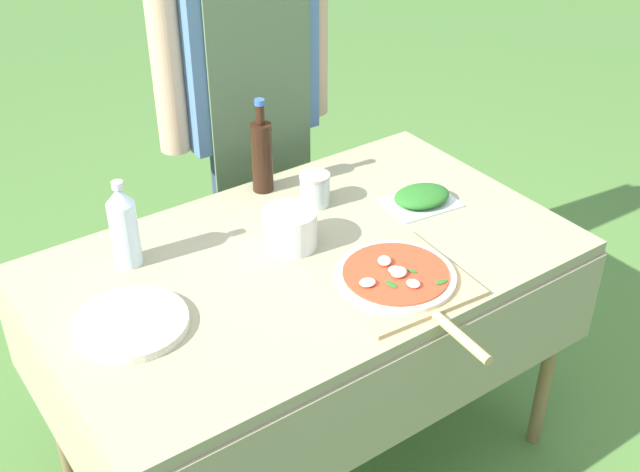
{
  "coord_description": "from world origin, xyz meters",
  "views": [
    {
      "loc": [
        -0.95,
        -1.41,
        1.93
      ],
      "look_at": [
        0.05,
        0.0,
        0.8
      ],
      "focal_mm": 45.0,
      "sensor_mm": 36.0,
      "label": 1
    }
  ],
  "objects_px": {
    "pizza_on_peel": "(398,279)",
    "sauce_jar": "(315,191)",
    "prep_table": "(306,280)",
    "oil_bottle": "(262,155)",
    "plate_stack": "(131,323)",
    "person_cook": "(246,89)",
    "herb_container": "(422,197)",
    "water_bottle": "(124,226)",
    "mixing_tub": "(290,229)"
  },
  "relations": [
    {
      "from": "water_bottle",
      "to": "sauce_jar",
      "type": "bearing_deg",
      "value": -3.38
    },
    {
      "from": "person_cook",
      "to": "sauce_jar",
      "type": "xyz_separation_m",
      "value": [
        -0.05,
        -0.45,
        -0.14
      ]
    },
    {
      "from": "prep_table",
      "to": "oil_bottle",
      "type": "distance_m",
      "value": 0.41
    },
    {
      "from": "oil_bottle",
      "to": "person_cook",
      "type": "bearing_deg",
      "value": 66.55
    },
    {
      "from": "pizza_on_peel",
      "to": "oil_bottle",
      "type": "distance_m",
      "value": 0.59
    },
    {
      "from": "water_bottle",
      "to": "mixing_tub",
      "type": "height_order",
      "value": "water_bottle"
    },
    {
      "from": "prep_table",
      "to": "person_cook",
      "type": "relative_size",
      "value": 0.87
    },
    {
      "from": "person_cook",
      "to": "sauce_jar",
      "type": "distance_m",
      "value": 0.47
    },
    {
      "from": "pizza_on_peel",
      "to": "herb_container",
      "type": "relative_size",
      "value": 2.41
    },
    {
      "from": "person_cook",
      "to": "plate_stack",
      "type": "distance_m",
      "value": 0.98
    },
    {
      "from": "plate_stack",
      "to": "prep_table",
      "type": "bearing_deg",
      "value": 1.35
    },
    {
      "from": "prep_table",
      "to": "water_bottle",
      "type": "distance_m",
      "value": 0.49
    },
    {
      "from": "oil_bottle",
      "to": "sauce_jar",
      "type": "distance_m",
      "value": 0.19
    },
    {
      "from": "oil_bottle",
      "to": "mixing_tub",
      "type": "relative_size",
      "value": 2.0
    },
    {
      "from": "oil_bottle",
      "to": "sauce_jar",
      "type": "bearing_deg",
      "value": -63.91
    },
    {
      "from": "pizza_on_peel",
      "to": "oil_bottle",
      "type": "xyz_separation_m",
      "value": [
        -0.02,
        0.59,
        0.1
      ]
    },
    {
      "from": "prep_table",
      "to": "plate_stack",
      "type": "relative_size",
      "value": 5.23
    },
    {
      "from": "oil_bottle",
      "to": "mixing_tub",
      "type": "distance_m",
      "value": 0.31
    },
    {
      "from": "mixing_tub",
      "to": "plate_stack",
      "type": "xyz_separation_m",
      "value": [
        -0.48,
        -0.07,
        -0.04
      ]
    },
    {
      "from": "plate_stack",
      "to": "water_bottle",
      "type": "bearing_deg",
      "value": 67.14
    },
    {
      "from": "pizza_on_peel",
      "to": "herb_container",
      "type": "xyz_separation_m",
      "value": [
        0.3,
        0.25,
        0.01
      ]
    },
    {
      "from": "oil_bottle",
      "to": "herb_container",
      "type": "height_order",
      "value": "oil_bottle"
    },
    {
      "from": "herb_container",
      "to": "sauce_jar",
      "type": "distance_m",
      "value": 0.3
    },
    {
      "from": "pizza_on_peel",
      "to": "plate_stack",
      "type": "height_order",
      "value": "pizza_on_peel"
    },
    {
      "from": "pizza_on_peel",
      "to": "sauce_jar",
      "type": "distance_m",
      "value": 0.43
    },
    {
      "from": "oil_bottle",
      "to": "water_bottle",
      "type": "bearing_deg",
      "value": -165.55
    },
    {
      "from": "plate_stack",
      "to": "sauce_jar",
      "type": "height_order",
      "value": "sauce_jar"
    },
    {
      "from": "pizza_on_peel",
      "to": "sauce_jar",
      "type": "relative_size",
      "value": 5.44
    },
    {
      "from": "mixing_tub",
      "to": "plate_stack",
      "type": "relative_size",
      "value": 0.53
    },
    {
      "from": "prep_table",
      "to": "oil_bottle",
      "type": "height_order",
      "value": "oil_bottle"
    },
    {
      "from": "person_cook",
      "to": "pizza_on_peel",
      "type": "distance_m",
      "value": 0.9
    },
    {
      "from": "oil_bottle",
      "to": "water_bottle",
      "type": "relative_size",
      "value": 1.21
    },
    {
      "from": "herb_container",
      "to": "pizza_on_peel",
      "type": "bearing_deg",
      "value": -139.74
    },
    {
      "from": "herb_container",
      "to": "mixing_tub",
      "type": "bearing_deg",
      "value": 174.73
    },
    {
      "from": "pizza_on_peel",
      "to": "mixing_tub",
      "type": "xyz_separation_m",
      "value": [
        -0.12,
        0.29,
        0.04
      ]
    },
    {
      "from": "plate_stack",
      "to": "sauce_jar",
      "type": "distance_m",
      "value": 0.69
    },
    {
      "from": "prep_table",
      "to": "oil_bottle",
      "type": "xyz_separation_m",
      "value": [
        0.09,
        0.35,
        0.19
      ]
    },
    {
      "from": "pizza_on_peel",
      "to": "herb_container",
      "type": "distance_m",
      "value": 0.39
    },
    {
      "from": "prep_table",
      "to": "person_cook",
      "type": "height_order",
      "value": "person_cook"
    },
    {
      "from": "prep_table",
      "to": "mixing_tub",
      "type": "bearing_deg",
      "value": 97.56
    },
    {
      "from": "plate_stack",
      "to": "sauce_jar",
      "type": "bearing_deg",
      "value": 17.59
    },
    {
      "from": "person_cook",
      "to": "plate_stack",
      "type": "xyz_separation_m",
      "value": [
        -0.71,
        -0.66,
        -0.17
      ]
    },
    {
      "from": "person_cook",
      "to": "water_bottle",
      "type": "xyz_separation_m",
      "value": [
        -0.6,
        -0.42,
        -0.07
      ]
    },
    {
      "from": "herb_container",
      "to": "mixing_tub",
      "type": "distance_m",
      "value": 0.42
    },
    {
      "from": "pizza_on_peel",
      "to": "sauce_jar",
      "type": "bearing_deg",
      "value": 87.05
    },
    {
      "from": "person_cook",
      "to": "oil_bottle",
      "type": "height_order",
      "value": "person_cook"
    },
    {
      "from": "oil_bottle",
      "to": "herb_container",
      "type": "relative_size",
      "value": 1.32
    },
    {
      "from": "sauce_jar",
      "to": "water_bottle",
      "type": "bearing_deg",
      "value": 176.62
    },
    {
      "from": "water_bottle",
      "to": "plate_stack",
      "type": "height_order",
      "value": "water_bottle"
    },
    {
      "from": "person_cook",
      "to": "sauce_jar",
      "type": "height_order",
      "value": "person_cook"
    }
  ]
}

